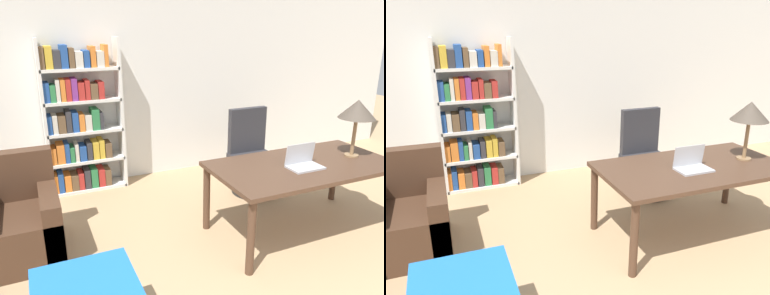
% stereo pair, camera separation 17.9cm
% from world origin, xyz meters
% --- Properties ---
extents(wall_back, '(8.00, 0.06, 2.70)m').
position_xyz_m(wall_back, '(0.00, 4.53, 1.35)').
color(wall_back, white).
rests_on(wall_back, ground_plane).
extents(desk, '(1.80, 0.94, 0.72)m').
position_xyz_m(desk, '(0.65, 2.42, 0.64)').
color(desk, '#4C3323').
rests_on(desk, ground_plane).
extents(laptop, '(0.33, 0.21, 0.22)m').
position_xyz_m(laptop, '(0.58, 2.35, 0.77)').
color(laptop, '#B2B2B7').
rests_on(laptop, desk).
extents(table_lamp, '(0.36, 0.36, 0.58)m').
position_xyz_m(table_lamp, '(1.25, 2.41, 1.20)').
color(table_lamp, olive).
rests_on(table_lamp, desk).
extents(office_chair, '(0.57, 0.57, 1.03)m').
position_xyz_m(office_chair, '(0.75, 3.47, 0.45)').
color(office_chair, black).
rests_on(office_chair, ground_plane).
extents(side_table_blue, '(0.62, 0.60, 0.51)m').
position_xyz_m(side_table_blue, '(-1.54, 1.74, 0.44)').
color(side_table_blue, blue).
rests_on(side_table_blue, ground_plane).
extents(armchair, '(0.69, 0.79, 0.90)m').
position_xyz_m(armchair, '(-1.92, 3.11, 0.30)').
color(armchair, '#472D1E').
rests_on(armchair, ground_plane).
extents(bookshelf, '(0.93, 0.28, 1.87)m').
position_xyz_m(bookshelf, '(-1.17, 4.34, 0.89)').
color(bookshelf, white).
rests_on(bookshelf, ground_plane).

